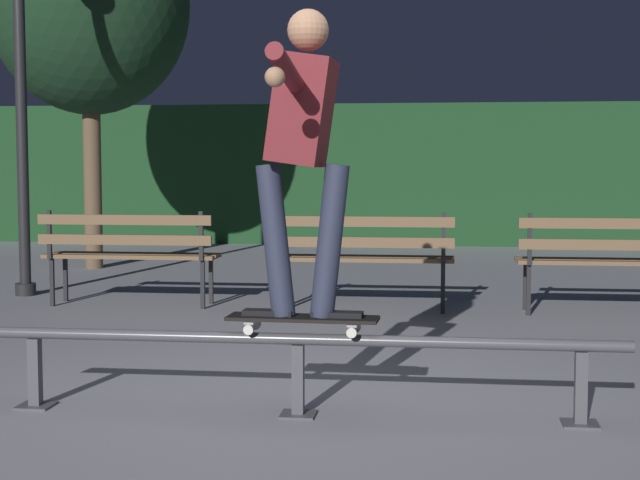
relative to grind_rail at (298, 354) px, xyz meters
name	(u,v)px	position (x,y,z in m)	size (l,w,h in m)	color
ground_plane	(301,410)	(0.00, 0.11, -0.32)	(90.00, 90.00, 0.00)	gray
hedge_backdrop	(398,174)	(0.00, 11.01, 0.80)	(24.00, 1.20, 2.25)	#193D1E
grind_rail	(298,354)	(0.00, 0.00, 0.00)	(3.35, 0.18, 0.43)	#47474C
skateboard	(303,319)	(0.02, 0.00, 0.18)	(0.79, 0.23, 0.09)	black
skateboarder	(303,136)	(0.03, 0.00, 1.12)	(0.62, 1.41, 1.56)	black
park_bench_leftmost	(129,248)	(-2.10, 3.59, 0.21)	(1.60, 0.42, 0.88)	black
park_bench_left_center	(363,251)	(0.04, 3.59, 0.21)	(1.60, 0.42, 0.88)	black
park_bench_right_center	(612,253)	(2.17, 3.59, 0.21)	(1.60, 0.42, 0.88)	black
tree_far_left	(89,5)	(-3.58, 6.65, 2.91)	(2.45, 2.45, 4.59)	brown
lamp_post_left	(20,42)	(-3.36, 4.17, 2.16)	(0.32, 0.32, 3.90)	black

